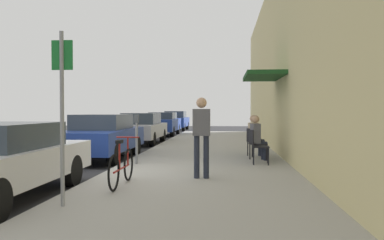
{
  "coord_description": "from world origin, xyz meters",
  "views": [
    {
      "loc": [
        2.82,
        -8.96,
        1.55
      ],
      "look_at": [
        1.28,
        8.98,
        1.11
      ],
      "focal_mm": 36.75,
      "sensor_mm": 36.0,
      "label": 1
    }
  ],
  "objects_px": {
    "street_sign": "(62,104)",
    "seated_patron_2": "(255,134)",
    "parked_car_3": "(163,123)",
    "cafe_chair_1": "(255,143)",
    "parked_car_2": "(141,128)",
    "cafe_chair_0": "(258,145)",
    "parked_car_1": "(102,136)",
    "bicycle_0": "(122,167)",
    "cafe_chair_2": "(253,140)",
    "pedestrian_standing": "(201,131)",
    "parking_meter": "(137,135)",
    "parked_car_4": "(175,121)",
    "seated_patron_1": "(257,136)"
  },
  "relations": [
    {
      "from": "bicycle_0",
      "to": "seated_patron_1",
      "type": "xyz_separation_m",
      "value": [
        2.87,
        4.12,
        0.34
      ]
    },
    {
      "from": "cafe_chair_1",
      "to": "pedestrian_standing",
      "type": "bearing_deg",
      "value": -113.25
    },
    {
      "from": "street_sign",
      "to": "bicycle_0",
      "type": "bearing_deg",
      "value": 74.38
    },
    {
      "from": "parking_meter",
      "to": "pedestrian_standing",
      "type": "relative_size",
      "value": 0.78
    },
    {
      "from": "parked_car_2",
      "to": "parked_car_1",
      "type": "bearing_deg",
      "value": -90.0
    },
    {
      "from": "parking_meter",
      "to": "bicycle_0",
      "type": "height_order",
      "value": "parking_meter"
    },
    {
      "from": "cafe_chair_1",
      "to": "seated_patron_2",
      "type": "xyz_separation_m",
      "value": [
        0.06,
        0.91,
        0.19
      ]
    },
    {
      "from": "parking_meter",
      "to": "pedestrian_standing",
      "type": "bearing_deg",
      "value": -48.04
    },
    {
      "from": "parked_car_4",
      "to": "seated_patron_1",
      "type": "relative_size",
      "value": 3.41
    },
    {
      "from": "parked_car_2",
      "to": "parked_car_4",
      "type": "height_order",
      "value": "parked_car_4"
    },
    {
      "from": "parked_car_1",
      "to": "bicycle_0",
      "type": "height_order",
      "value": "parked_car_1"
    },
    {
      "from": "cafe_chair_2",
      "to": "seated_patron_2",
      "type": "xyz_separation_m",
      "value": [
        0.06,
        0.02,
        0.19
      ]
    },
    {
      "from": "cafe_chair_2",
      "to": "bicycle_0",
      "type": "bearing_deg",
      "value": -119.4
    },
    {
      "from": "seated_patron_2",
      "to": "cafe_chair_2",
      "type": "bearing_deg",
      "value": -162.25
    },
    {
      "from": "cafe_chair_0",
      "to": "cafe_chair_1",
      "type": "xyz_separation_m",
      "value": [
        0.0,
        0.87,
        0.0
      ]
    },
    {
      "from": "parked_car_1",
      "to": "parking_meter",
      "type": "relative_size",
      "value": 3.33
    },
    {
      "from": "parked_car_4",
      "to": "seated_patron_1",
      "type": "height_order",
      "value": "parked_car_4"
    },
    {
      "from": "cafe_chair_1",
      "to": "bicycle_0",
      "type": "bearing_deg",
      "value": -124.42
    },
    {
      "from": "parked_car_3",
      "to": "parking_meter",
      "type": "relative_size",
      "value": 3.33
    },
    {
      "from": "parked_car_4",
      "to": "parking_meter",
      "type": "bearing_deg",
      "value": -85.59
    },
    {
      "from": "parked_car_2",
      "to": "parking_meter",
      "type": "bearing_deg",
      "value": -78.53
    },
    {
      "from": "pedestrian_standing",
      "to": "cafe_chair_0",
      "type": "bearing_deg",
      "value": 59.42
    },
    {
      "from": "cafe_chair_1",
      "to": "pedestrian_standing",
      "type": "xyz_separation_m",
      "value": [
        -1.36,
        -3.16,
        0.5
      ]
    },
    {
      "from": "cafe_chair_2",
      "to": "parked_car_1",
      "type": "bearing_deg",
      "value": -178.22
    },
    {
      "from": "seated_patron_2",
      "to": "cafe_chair_0",
      "type": "bearing_deg",
      "value": -91.97
    },
    {
      "from": "parked_car_2",
      "to": "seated_patron_1",
      "type": "xyz_separation_m",
      "value": [
        4.83,
        -6.54,
        0.08
      ]
    },
    {
      "from": "parked_car_1",
      "to": "seated_patron_1",
      "type": "height_order",
      "value": "parked_car_1"
    },
    {
      "from": "cafe_chair_0",
      "to": "cafe_chair_2",
      "type": "xyz_separation_m",
      "value": [
        0.0,
        1.76,
        0.0
      ]
    },
    {
      "from": "parked_car_3",
      "to": "cafe_chair_1",
      "type": "height_order",
      "value": "parked_car_3"
    },
    {
      "from": "parked_car_2",
      "to": "seated_patron_2",
      "type": "xyz_separation_m",
      "value": [
        4.83,
        -5.64,
        0.08
      ]
    },
    {
      "from": "street_sign",
      "to": "parked_car_1",
      "type": "bearing_deg",
      "value": 103.02
    },
    {
      "from": "cafe_chair_0",
      "to": "pedestrian_standing",
      "type": "distance_m",
      "value": 2.71
    },
    {
      "from": "parked_car_3",
      "to": "seated_patron_1",
      "type": "height_order",
      "value": "parked_car_3"
    },
    {
      "from": "parking_meter",
      "to": "street_sign",
      "type": "height_order",
      "value": "street_sign"
    },
    {
      "from": "parked_car_4",
      "to": "seated_patron_2",
      "type": "xyz_separation_m",
      "value": [
        4.83,
        -18.09,
        0.05
      ]
    },
    {
      "from": "cafe_chair_0",
      "to": "pedestrian_standing",
      "type": "bearing_deg",
      "value": -120.58
    },
    {
      "from": "parked_car_3",
      "to": "parking_meter",
      "type": "height_order",
      "value": "parking_meter"
    },
    {
      "from": "parked_car_1",
      "to": "cafe_chair_2",
      "type": "distance_m",
      "value": 4.78
    },
    {
      "from": "cafe_chair_2",
      "to": "parking_meter",
      "type": "bearing_deg",
      "value": -148.45
    },
    {
      "from": "pedestrian_standing",
      "to": "cafe_chair_1",
      "type": "bearing_deg",
      "value": 66.75
    },
    {
      "from": "street_sign",
      "to": "cafe_chair_0",
      "type": "xyz_separation_m",
      "value": [
        3.27,
        4.88,
        -1.02
      ]
    },
    {
      "from": "bicycle_0",
      "to": "cafe_chair_2",
      "type": "distance_m",
      "value": 5.74
    },
    {
      "from": "seated_patron_2",
      "to": "pedestrian_standing",
      "type": "height_order",
      "value": "pedestrian_standing"
    },
    {
      "from": "seated_patron_2",
      "to": "cafe_chair_1",
      "type": "bearing_deg",
      "value": -93.74
    },
    {
      "from": "parking_meter",
      "to": "seated_patron_1",
      "type": "relative_size",
      "value": 1.02
    },
    {
      "from": "cafe_chair_1",
      "to": "pedestrian_standing",
      "type": "relative_size",
      "value": 0.51
    },
    {
      "from": "parked_car_1",
      "to": "cafe_chair_0",
      "type": "relative_size",
      "value": 5.06
    },
    {
      "from": "street_sign",
      "to": "seated_patron_2",
      "type": "height_order",
      "value": "street_sign"
    },
    {
      "from": "street_sign",
      "to": "parked_car_2",
      "type": "bearing_deg",
      "value": 96.96
    },
    {
      "from": "parking_meter",
      "to": "cafe_chair_2",
      "type": "xyz_separation_m",
      "value": [
        3.22,
        1.98,
        -0.26
      ]
    }
  ]
}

